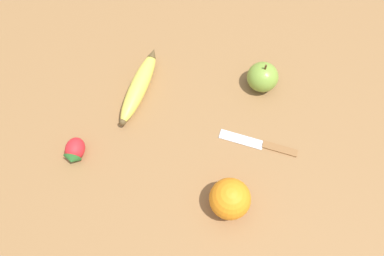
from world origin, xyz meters
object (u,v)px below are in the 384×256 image
at_px(orange, 229,199).
at_px(apple, 262,77).
at_px(banana, 138,86).
at_px(strawberry, 74,151).
at_px(paring_knife, 260,145).

bearing_deg(orange, apple, 69.79).
relative_size(banana, strawberry, 3.25).
height_order(apple, paring_knife, apple).
bearing_deg(banana, paring_knife, -99.19).
bearing_deg(strawberry, apple, 121.54).
relative_size(orange, apple, 1.05).
distance_m(apple, paring_knife, 0.16).
xyz_separation_m(strawberry, apple, (0.41, 0.15, 0.01)).
bearing_deg(banana, orange, -126.10).
height_order(banana, apple, apple).
distance_m(strawberry, paring_knife, 0.39).
xyz_separation_m(banana, apple, (0.28, 0.00, 0.01)).
height_order(orange, paring_knife, orange).
distance_m(banana, orange, 0.33).
distance_m(banana, paring_knife, 0.30).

